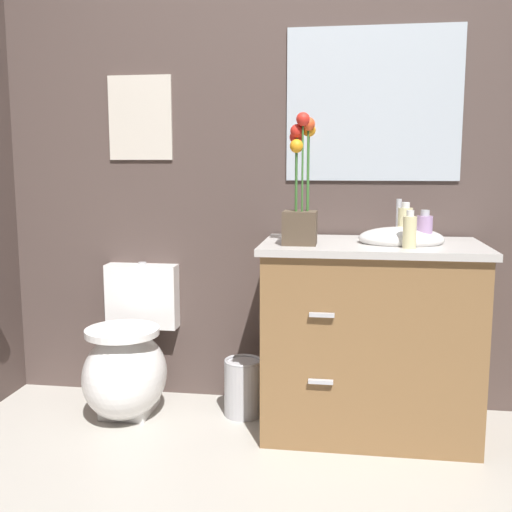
{
  "coord_description": "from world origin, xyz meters",
  "views": [
    {
      "loc": [
        0.21,
        -1.53,
        1.18
      ],
      "look_at": [
        -0.17,
        1.07,
        0.78
      ],
      "focal_mm": 42.96,
      "sensor_mm": 36.0,
      "label": 1
    }
  ],
  "objects_px": {
    "wall_mirror": "(373,104)",
    "vanity_cabinet": "(370,335)",
    "toilet": "(128,363)",
    "soap_bottle": "(410,231)",
    "trash_bin": "(243,387)",
    "wall_poster": "(140,118)",
    "hand_wash_bottle": "(405,224)",
    "flower_vase": "(300,200)",
    "lotion_bottle": "(424,230)"
  },
  "relations": [
    {
      "from": "trash_bin",
      "to": "vanity_cabinet",
      "type": "bearing_deg",
      "value": -7.51
    },
    {
      "from": "toilet",
      "to": "soap_bottle",
      "type": "relative_size",
      "value": 4.54
    },
    {
      "from": "vanity_cabinet",
      "to": "flower_vase",
      "type": "bearing_deg",
      "value": -162.92
    },
    {
      "from": "toilet",
      "to": "vanity_cabinet",
      "type": "bearing_deg",
      "value": -1.35
    },
    {
      "from": "toilet",
      "to": "hand_wash_bottle",
      "type": "height_order",
      "value": "hand_wash_bottle"
    },
    {
      "from": "toilet",
      "to": "flower_vase",
      "type": "relative_size",
      "value": 1.27
    },
    {
      "from": "toilet",
      "to": "vanity_cabinet",
      "type": "height_order",
      "value": "vanity_cabinet"
    },
    {
      "from": "lotion_bottle",
      "to": "trash_bin",
      "type": "distance_m",
      "value": 1.11
    },
    {
      "from": "flower_vase",
      "to": "hand_wash_bottle",
      "type": "relative_size",
      "value": 3.15
    },
    {
      "from": "toilet",
      "to": "hand_wash_bottle",
      "type": "bearing_deg",
      "value": 1.12
    },
    {
      "from": "wall_mirror",
      "to": "lotion_bottle",
      "type": "bearing_deg",
      "value": -58.06
    },
    {
      "from": "vanity_cabinet",
      "to": "flower_vase",
      "type": "relative_size",
      "value": 1.89
    },
    {
      "from": "hand_wash_bottle",
      "to": "trash_bin",
      "type": "relative_size",
      "value": 0.63
    },
    {
      "from": "lotion_bottle",
      "to": "wall_mirror",
      "type": "relative_size",
      "value": 0.18
    },
    {
      "from": "hand_wash_bottle",
      "to": "toilet",
      "type": "bearing_deg",
      "value": -178.88
    },
    {
      "from": "lotion_bottle",
      "to": "wall_poster",
      "type": "relative_size",
      "value": 0.36
    },
    {
      "from": "wall_mirror",
      "to": "toilet",
      "type": "bearing_deg",
      "value": -166.57
    },
    {
      "from": "soap_bottle",
      "to": "hand_wash_bottle",
      "type": "height_order",
      "value": "hand_wash_bottle"
    },
    {
      "from": "vanity_cabinet",
      "to": "wall_poster",
      "type": "bearing_deg",
      "value": 165.33
    },
    {
      "from": "flower_vase",
      "to": "trash_bin",
      "type": "height_order",
      "value": "flower_vase"
    },
    {
      "from": "vanity_cabinet",
      "to": "trash_bin",
      "type": "xyz_separation_m",
      "value": [
        -0.58,
        0.08,
        -0.3
      ]
    },
    {
      "from": "toilet",
      "to": "soap_bottle",
      "type": "distance_m",
      "value": 1.44
    },
    {
      "from": "trash_bin",
      "to": "wall_poster",
      "type": "distance_m",
      "value": 1.39
    },
    {
      "from": "soap_bottle",
      "to": "trash_bin",
      "type": "bearing_deg",
      "value": 162.49
    },
    {
      "from": "toilet",
      "to": "wall_poster",
      "type": "height_order",
      "value": "wall_poster"
    },
    {
      "from": "soap_bottle",
      "to": "toilet",
      "type": "bearing_deg",
      "value": 172.05
    },
    {
      "from": "toilet",
      "to": "hand_wash_bottle",
      "type": "xyz_separation_m",
      "value": [
        1.26,
        0.02,
        0.68
      ]
    },
    {
      "from": "toilet",
      "to": "soap_bottle",
      "type": "xyz_separation_m",
      "value": [
        1.26,
        -0.18,
        0.67
      ]
    },
    {
      "from": "vanity_cabinet",
      "to": "wall_mirror",
      "type": "distance_m",
      "value": 1.06
    },
    {
      "from": "vanity_cabinet",
      "to": "hand_wash_bottle",
      "type": "bearing_deg",
      "value": 20.47
    },
    {
      "from": "flower_vase",
      "to": "hand_wash_bottle",
      "type": "height_order",
      "value": "flower_vase"
    },
    {
      "from": "soap_bottle",
      "to": "wall_mirror",
      "type": "height_order",
      "value": "wall_mirror"
    },
    {
      "from": "wall_poster",
      "to": "wall_mirror",
      "type": "relative_size",
      "value": 0.51
    },
    {
      "from": "hand_wash_bottle",
      "to": "wall_poster",
      "type": "height_order",
      "value": "wall_poster"
    },
    {
      "from": "soap_bottle",
      "to": "hand_wash_bottle",
      "type": "distance_m",
      "value": 0.2
    },
    {
      "from": "wall_mirror",
      "to": "hand_wash_bottle",
      "type": "bearing_deg",
      "value": -60.12
    },
    {
      "from": "flower_vase",
      "to": "lotion_bottle",
      "type": "relative_size",
      "value": 3.71
    },
    {
      "from": "toilet",
      "to": "vanity_cabinet",
      "type": "distance_m",
      "value": 1.14
    },
    {
      "from": "soap_bottle",
      "to": "vanity_cabinet",
      "type": "bearing_deg",
      "value": 132.5
    },
    {
      "from": "trash_bin",
      "to": "flower_vase",
      "type": "bearing_deg",
      "value": -31.96
    },
    {
      "from": "toilet",
      "to": "wall_mirror",
      "type": "distance_m",
      "value": 1.67
    },
    {
      "from": "toilet",
      "to": "hand_wash_bottle",
      "type": "distance_m",
      "value": 1.43
    },
    {
      "from": "vanity_cabinet",
      "to": "toilet",
      "type": "bearing_deg",
      "value": 178.65
    },
    {
      "from": "lotion_bottle",
      "to": "hand_wash_bottle",
      "type": "height_order",
      "value": "hand_wash_bottle"
    },
    {
      "from": "lotion_bottle",
      "to": "trash_bin",
      "type": "relative_size",
      "value": 0.54
    },
    {
      "from": "trash_bin",
      "to": "wall_poster",
      "type": "height_order",
      "value": "wall_poster"
    },
    {
      "from": "flower_vase",
      "to": "lotion_bottle",
      "type": "xyz_separation_m",
      "value": [
        0.51,
        0.05,
        -0.12
      ]
    },
    {
      "from": "wall_poster",
      "to": "flower_vase",
      "type": "bearing_deg",
      "value": -25.4
    },
    {
      "from": "wall_mirror",
      "to": "vanity_cabinet",
      "type": "bearing_deg",
      "value": -89.46
    },
    {
      "from": "vanity_cabinet",
      "to": "soap_bottle",
      "type": "xyz_separation_m",
      "value": [
        0.14,
        -0.15,
        0.48
      ]
    }
  ]
}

